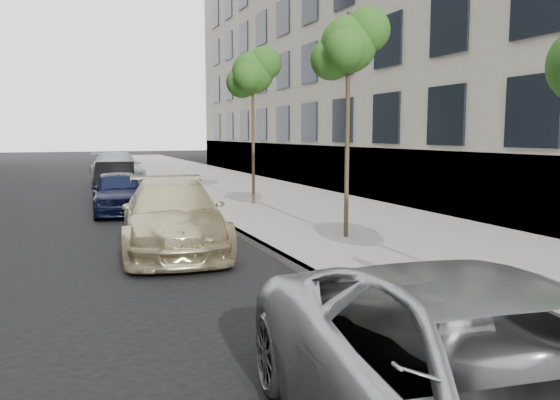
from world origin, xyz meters
TOP-DOWN VIEW (x-y plane):
  - sidewalk at (4.30, 24.00)m, footprint 6.40×72.00m
  - curb at (1.18, 24.00)m, footprint 0.15×72.00m
  - tree_mid at (3.23, 8.00)m, footprint 1.61×1.41m
  - tree_far at (3.23, 14.50)m, footprint 1.73×1.53m
  - minivan at (-0.10, -0.21)m, footprint 3.07×5.53m
  - suv at (-0.61, 8.72)m, footprint 2.67×5.32m
  - sedan_blue at (-1.17, 14.77)m, footprint 1.77×4.02m
  - sedan_black at (-0.85, 19.44)m, footprint 1.94×4.35m
  - sedan_rear at (-0.33, 24.87)m, footprint 2.35×5.50m

SIDE VIEW (x-z plane):
  - sidewalk at x=4.30m, z-range 0.00..0.14m
  - curb at x=1.18m, z-range 0.00..0.14m
  - sedan_blue at x=-1.17m, z-range 0.00..1.34m
  - sedan_black at x=-0.85m, z-range 0.00..1.39m
  - minivan at x=-0.10m, z-range 0.00..1.47m
  - suv at x=-0.61m, z-range 0.00..1.48m
  - sedan_rear at x=-0.33m, z-range 0.00..1.58m
  - tree_mid at x=3.23m, z-range 1.87..6.96m
  - tree_far at x=3.23m, z-range 1.88..7.08m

